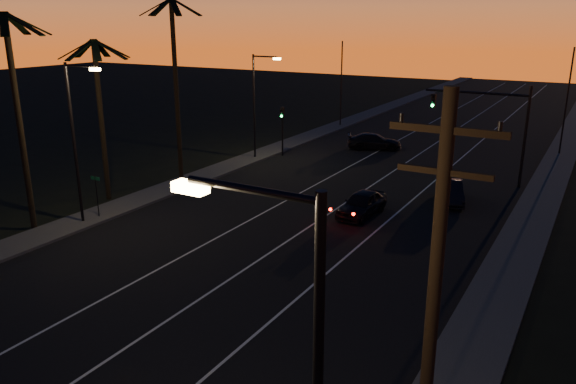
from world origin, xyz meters
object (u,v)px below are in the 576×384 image
Objects in this scene: utility_pole at (432,318)px; signal_mast at (491,116)px; right_car at (450,192)px; cross_car at (374,141)px; lead_car at (362,204)px.

utility_pole is 1.41× the size of signal_mast.
signal_mast is 1.62× the size of right_car.
cross_car is at bearing 112.82° from utility_pole.
cross_car is at bearing 149.96° from signal_mast.
cross_car reaches higher than right_car.
cross_car is at bearing 109.12° from lead_car.
utility_pole is at bearing -64.03° from lead_car.
signal_mast is at bearing 98.47° from utility_pole.
lead_car is at bearing -70.88° from cross_car.
right_car is (3.87, 5.13, -0.04)m from lead_car.
utility_pole is 30.33m from signal_mast.
utility_pole is at bearing -81.53° from signal_mast.
lead_car is at bearing 115.97° from utility_pole.
lead_car is 6.43m from right_car.
signal_mast is 12.56m from lead_car.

